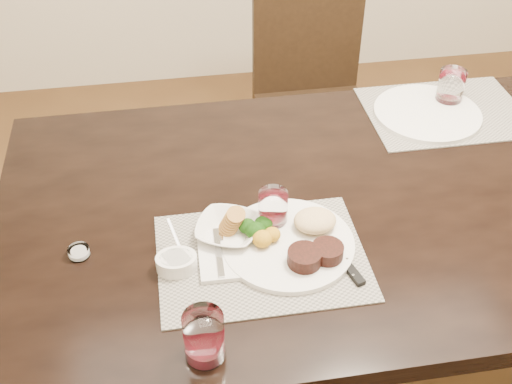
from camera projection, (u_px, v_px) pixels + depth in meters
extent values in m
plane|color=#402714|center=(368.00, 369.00, 2.08)|extent=(4.50, 4.50, 0.00)
cube|color=black|center=(400.00, 199.00, 1.62)|extent=(2.00, 1.00, 0.05)
cube|color=black|center=(66.00, 235.00, 2.06)|extent=(0.08, 0.08, 0.70)
cube|color=black|center=(315.00, 117.00, 2.45)|extent=(0.42, 0.42, 0.04)
cube|color=black|center=(277.00, 196.00, 2.44)|extent=(0.04, 0.04, 0.41)
cube|color=black|center=(368.00, 187.00, 2.48)|extent=(0.04, 0.04, 0.41)
cube|color=black|center=(261.00, 142.00, 2.71)|extent=(0.04, 0.04, 0.41)
cube|color=black|center=(343.00, 135.00, 2.76)|extent=(0.04, 0.04, 0.41)
cube|color=black|center=(307.00, 36.00, 2.44)|extent=(0.42, 0.04, 0.45)
cube|color=gray|center=(262.00, 257.00, 1.42)|extent=(0.46, 0.34, 0.00)
cube|color=gray|center=(445.00, 112.00, 1.89)|extent=(0.46, 0.34, 0.00)
cylinder|color=silver|center=(288.00, 244.00, 1.45)|extent=(0.30, 0.30, 0.01)
cylinder|color=black|center=(305.00, 257.00, 1.38)|extent=(0.08, 0.08, 0.03)
cylinder|color=black|center=(327.00, 251.00, 1.40)|extent=(0.07, 0.07, 0.03)
ellipsoid|color=#D3BA7F|center=(315.00, 220.00, 1.47)|extent=(0.10, 0.08, 0.04)
ellipsoid|color=#17410C|center=(256.00, 231.00, 1.44)|extent=(0.05, 0.05, 0.04)
ellipsoid|color=#BA7D17|center=(262.00, 239.00, 1.42)|extent=(0.05, 0.05, 0.04)
cube|color=silver|center=(219.00, 255.00, 1.42)|extent=(0.09, 0.16, 0.01)
cube|color=silver|center=(220.00, 258.00, 1.40)|extent=(0.02, 0.11, 0.00)
cube|color=silver|center=(218.00, 235.00, 1.46)|extent=(0.02, 0.04, 0.00)
cube|color=silver|center=(336.00, 235.00, 1.47)|extent=(0.05, 0.14, 0.00)
cube|color=black|center=(350.00, 269.00, 1.39)|extent=(0.05, 0.10, 0.01)
imported|color=silver|center=(228.00, 230.00, 1.47)|extent=(0.19, 0.19, 0.03)
cylinder|color=#9E6C31|center=(228.00, 222.00, 1.45)|extent=(0.04, 0.05, 0.04)
cylinder|color=silver|center=(177.00, 263.00, 1.38)|extent=(0.09, 0.09, 0.03)
cylinder|color=#0C3610|center=(176.00, 259.00, 1.38)|extent=(0.07, 0.07, 0.01)
cube|color=silver|center=(174.00, 233.00, 1.41)|extent=(0.01, 0.06, 0.04)
cylinder|color=white|center=(273.00, 209.00, 1.48)|extent=(0.07, 0.07, 0.09)
cylinder|color=#38050B|center=(273.00, 220.00, 1.50)|extent=(0.06, 0.06, 0.02)
cylinder|color=silver|center=(427.00, 113.00, 1.86)|extent=(0.31, 0.31, 0.01)
cylinder|color=white|center=(451.00, 87.00, 1.89)|extent=(0.08, 0.08, 0.11)
cylinder|color=#38050B|center=(448.00, 99.00, 1.91)|extent=(0.07, 0.07, 0.03)
cylinder|color=white|center=(204.00, 336.00, 1.19)|extent=(0.08, 0.08, 0.11)
cylinder|color=#38050B|center=(205.00, 350.00, 1.22)|extent=(0.07, 0.07, 0.03)
cylinder|color=white|center=(79.00, 252.00, 1.42)|extent=(0.05, 0.05, 0.02)
cylinder|color=white|center=(79.00, 254.00, 1.43)|extent=(0.04, 0.04, 0.01)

